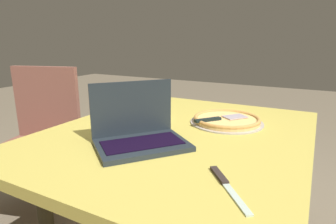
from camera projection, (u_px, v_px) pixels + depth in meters
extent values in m
cube|color=gold|center=(178.00, 135.00, 1.20)|extent=(1.24, 1.03, 0.04)
cylinder|color=#2D2718|center=(150.00, 162.00, 1.81)|extent=(0.06, 0.06, 0.69)
cylinder|color=#2D2718|center=(279.00, 192.00, 1.45)|extent=(0.06, 0.06, 0.69)
cube|color=#1E262C|center=(142.00, 145.00, 1.01)|extent=(0.39, 0.37, 0.02)
cube|color=black|center=(142.00, 143.00, 1.01)|extent=(0.30, 0.28, 0.00)
cube|color=#1E262C|center=(132.00, 108.00, 1.08)|extent=(0.25, 0.21, 0.21)
cube|color=navy|center=(133.00, 108.00, 1.08)|extent=(0.23, 0.18, 0.18)
cylinder|color=silver|center=(148.00, 117.00, 1.39)|extent=(0.21, 0.21, 0.01)
torus|color=white|center=(148.00, 115.00, 1.39)|extent=(0.21, 0.21, 0.01)
cube|color=gold|center=(148.00, 113.00, 1.39)|extent=(0.14, 0.15, 0.02)
cube|color=tan|center=(142.00, 110.00, 1.44)|extent=(0.07, 0.06, 0.03)
cylinder|color=#A89F98|center=(226.00, 123.00, 1.31)|extent=(0.33, 0.33, 0.01)
cylinder|color=#E8B968|center=(227.00, 120.00, 1.30)|extent=(0.30, 0.30, 0.02)
torus|color=#BF8743|center=(227.00, 119.00, 1.30)|extent=(0.30, 0.30, 0.02)
cube|color=#B6A6B0|center=(235.00, 117.00, 1.32)|extent=(0.12, 0.12, 0.00)
cube|color=black|center=(208.00, 120.00, 1.26)|extent=(0.12, 0.10, 0.01)
cube|color=#B2C4B6|center=(233.00, 194.00, 0.70)|extent=(0.15, 0.13, 0.00)
cube|color=#2C221F|center=(219.00, 175.00, 0.80)|extent=(0.09, 0.08, 0.01)
cube|color=brown|center=(30.00, 152.00, 1.67)|extent=(0.57, 0.57, 0.04)
cube|color=brown|center=(47.00, 103.00, 1.80)|extent=(0.16, 0.43, 0.46)
cylinder|color=brown|center=(44.00, 212.00, 1.49)|extent=(0.03, 0.03, 0.44)
cylinder|color=brown|center=(27.00, 170.00, 1.97)|extent=(0.03, 0.03, 0.44)
cylinder|color=brown|center=(83.00, 176.00, 1.89)|extent=(0.03, 0.03, 0.44)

